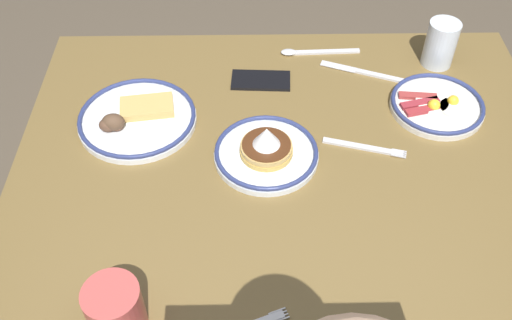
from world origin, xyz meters
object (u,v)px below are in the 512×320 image
Objects in this scene: cell_phone at (261,80)px; tea_spoon at (309,52)px; plate_near_main at (136,118)px; drinking_glass at (440,46)px; plate_center_pancakes at (437,105)px; coffee_mug at (116,311)px; fork_far at (365,147)px; plate_far_companion at (266,151)px; butter_knife at (366,73)px.

cell_phone is 0.17m from tea_spoon.
plate_near_main is 1.86× the size of cell_phone.
tea_spoon is (-0.13, -0.11, 0.00)m from cell_phone.
drinking_glass reaches higher than cell_phone.
plate_center_pancakes is 0.85m from coffee_mug.
tea_spoon reaches higher than fork_far.
fork_far is (0.22, 0.30, -0.05)m from drinking_glass.
drinking_glass is (-0.73, -0.21, 0.04)m from plate_near_main.
tea_spoon is at bearing -108.17° from plate_far_companion.
butter_knife is (0.14, -0.14, -0.01)m from plate_center_pancakes.
plate_far_companion is at bearing 158.61° from plate_near_main.
coffee_mug is at bearing 39.41° from plate_center_pancakes.
coffee_mug is (0.66, 0.54, 0.04)m from plate_center_pancakes.
fork_far is at bearing 136.63° from cell_phone.
plate_center_pancakes is 0.36m from tea_spoon.
drinking_glass is 0.57× the size of tea_spoon.
plate_near_main is at bearing 2.89° from plate_center_pancakes.
coffee_mug reaches higher than plate_near_main.
tea_spoon reaches higher than butter_knife.
fork_far is at bearing -138.71° from coffee_mug.
coffee_mug is 0.69× the size of fork_far.
plate_near_main is 0.49m from tea_spoon.
plate_center_pancakes is at bearing -140.59° from coffee_mug.
drinking_glass reaches higher than coffee_mug.
cell_phone is at bearing -88.64° from plate_far_companion.
plate_near_main is 1.19× the size of plate_far_companion.
drinking_glass is at bearing -102.48° from plate_center_pancakes.
plate_near_main reaches higher than cell_phone.
tea_spoon is (0.32, -0.05, -0.05)m from drinking_glass.
plate_near_main reaches higher than plate_center_pancakes.
coffee_mug is at bearing 63.61° from tea_spoon.
plate_near_main reaches higher than fork_far.
plate_near_main is 0.57m from butter_knife.
drinking_glass is at bearing 171.92° from tea_spoon.
plate_center_pancakes reaches higher than tea_spoon.
cell_phone is at bearing -14.86° from plate_center_pancakes.
plate_center_pancakes is 0.97× the size of plate_far_companion.
cell_phone is (0.41, -0.11, -0.01)m from plate_center_pancakes.
coffee_mug is at bearing 45.82° from drinking_glass.
plate_far_companion is at bearing 20.41° from plate_center_pancakes.
cell_phone is 0.80× the size of fork_far.
plate_far_companion is 0.47m from coffee_mug.
butter_knife is at bearing -127.23° from coffee_mug.
fork_far is (-0.22, -0.02, -0.02)m from plate_far_companion.
tea_spoon is (-0.12, -0.37, -0.02)m from plate_far_companion.
plate_far_companion is 0.39m from tea_spoon.
coffee_mug is at bearing 52.77° from butter_knife.
cell_phone is at bearing 8.73° from drinking_glass.
drinking_glass is at bearing -168.13° from cell_phone.
tea_spoon is (0.09, -0.35, 0.00)m from fork_far.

